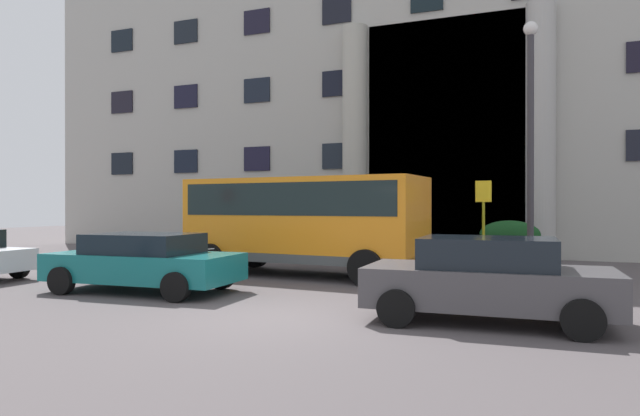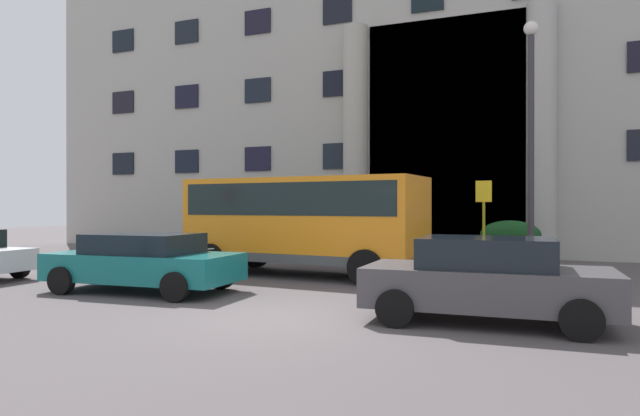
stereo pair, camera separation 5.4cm
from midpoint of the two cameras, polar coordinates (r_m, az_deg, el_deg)
The scene contains 11 objects.
ground_plane at distance 10.06m, azimuth -3.86°, elevation -11.38°, with size 80.00×64.00×0.12m, color #524B4C.
office_building_facade at distance 27.64m, azimuth 12.89°, elevation 15.37°, with size 37.68×9.76×18.39m.
orange_minibus at distance 15.69m, azimuth -1.60°, elevation -0.98°, with size 6.88×3.00×2.73m.
bus_stop_sign at distance 16.46m, azimuth 16.49°, elevation -0.87°, with size 0.44×0.08×2.67m.
hedge_planter_far_west at distance 21.26m, azimuth 0.65°, elevation -3.35°, with size 1.72×0.70×1.32m.
hedge_planter_entrance_left at distance 22.32m, azimuth -6.84°, elevation -2.88°, with size 1.77×0.91×1.56m.
hedge_planter_entrance_right at distance 19.60m, azimuth 18.96°, elevation -3.44°, with size 2.02×0.85×1.48m.
white_taxi_kerbside at distance 9.85m, azimuth 16.82°, elevation -6.96°, with size 4.09×2.13×1.43m.
parked_hatchback_near at distance 13.37m, azimuth -17.46°, elevation -5.22°, with size 4.40×2.28×1.33m.
scooter_by_planter at distance 14.65m, azimuth -13.24°, elevation -5.68°, with size 2.00×0.68×0.89m.
lamppost_plaza_centre at distance 16.74m, azimuth 20.85°, elevation 7.77°, with size 0.40×0.40×7.10m.
Camera 2 is at (4.36, -8.84, 1.96)m, focal length 31.28 mm.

